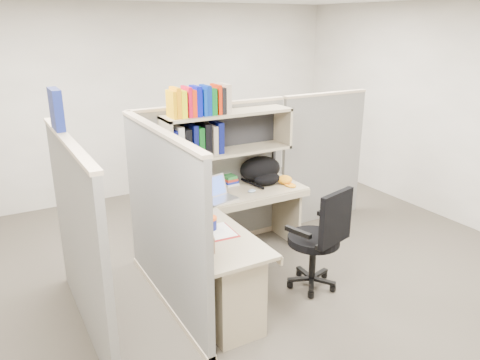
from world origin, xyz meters
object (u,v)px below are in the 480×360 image
backpack (263,170)px  task_chair (317,254)px  laptop (220,189)px  desk (231,262)px  snack_canister (210,223)px

backpack → task_chair: size_ratio=0.47×
laptop → desk: bearing=-122.6°
snack_canister → task_chair: size_ratio=0.11×
desk → snack_canister: 0.40m
task_chair → backpack: bearing=85.4°
backpack → task_chair: 1.22m
desk → backpack: bearing=45.7°
laptop → task_chair: task_chair is taller
snack_canister → task_chair: (0.97, -0.28, -0.43)m
desk → snack_canister: bearing=136.6°
snack_canister → task_chair: bearing=-16.0°
backpack → snack_canister: bearing=-132.1°
snack_canister → task_chair: 1.09m
laptop → backpack: backpack is taller
backpack → snack_canister: size_ratio=4.11×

